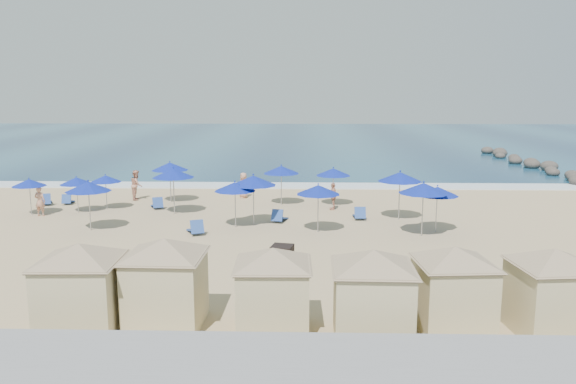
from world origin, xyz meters
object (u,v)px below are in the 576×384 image
Objects in this scene: rock_jetty at (538,165)px; umbrella_11 at (437,191)px; beachgoer_3 at (244,185)px; cabana_2 at (273,279)px; umbrella_7 at (281,170)px; umbrella_13 at (423,188)px; umbrella_3 at (88,187)px; umbrella_0 at (29,183)px; cabana_1 at (165,271)px; cabana_5 at (553,280)px; umbrella_12 at (253,180)px; umbrella_6 at (235,187)px; trash_bin at (282,256)px; beachgoer_2 at (333,196)px; cabana_3 at (373,283)px; beachgoer_1 at (137,185)px; umbrella_2 at (105,179)px; beachgoer_0 at (40,201)px; umbrella_9 at (333,172)px; umbrella_5 at (173,173)px; umbrella_1 at (76,181)px; umbrella_4 at (170,166)px; cabana_4 at (454,277)px; umbrella_10 at (400,177)px; umbrella_8 at (318,190)px; cabana_0 at (80,276)px.

umbrella_11 is at bearing -121.89° from rock_jetty.
beachgoer_3 is at bearing 139.86° from umbrella_11.
umbrella_7 is (-0.50, 18.15, 0.58)m from cabana_2.
umbrella_13 is at bearing -136.51° from umbrella_11.
umbrella_0 is at bearing 143.85° from umbrella_3.
umbrella_7 is at bearing -143.51° from rock_jetty.
cabana_1 reaches higher than cabana_5.
cabana_1 reaches higher than umbrella_3.
umbrella_3 is 0.95× the size of umbrella_12.
umbrella_12 is (0.87, 0.52, 0.24)m from umbrella_6.
beachgoer_2 reaches higher than trash_bin.
cabana_3 reaches higher than beachgoer_3.
beachgoer_1 is 1.16× the size of beachgoer_3.
umbrella_2 is 17.88m from umbrella_13.
cabana_1 reaches higher than umbrella_7.
umbrella_13 is 1.61× the size of beachgoer_0.
umbrella_9 is at bearing 106.11° from cabana_5.
umbrella_5 reaches higher than beachgoer_0.
umbrella_13 is (16.96, -5.64, 0.50)m from umbrella_2.
umbrella_9 reaches higher than umbrella_1.
umbrella_4 is at bearing -151.52° from rock_jetty.
umbrella_11 reaches higher than trash_bin.
cabana_4 is 2.63× the size of beachgoer_3.
cabana_2 is at bearing -98.21° from umbrella_9.
umbrella_6 is 1.02× the size of umbrella_9.
umbrella_3 is 1.34× the size of beachgoer_1.
umbrella_4 is at bearing 126.78° from umbrella_6.
umbrella_10 reaches higher than umbrella_2.
cabana_2 is 2.28× the size of beachgoer_1.
cabana_1 is 17.97m from umbrella_7.
beachgoer_0 is at bearing 126.11° from cabana_1.
cabana_1 reaches higher than trash_bin.
umbrella_8 is at bearing 118.58° from cabana_5.
beachgoer_0 reaches higher than beachgoer_2.
umbrella_10 is 1.69× the size of beachgoer_2.
cabana_0 reaches higher than umbrella_5.
beachgoer_0 is at bearing -148.85° from umbrella_2.
cabana_4 is at bearing -61.68° from umbrella_12.
umbrella_0 is at bearing 142.90° from cabana_4.
umbrella_5 is (-6.37, 9.29, 1.89)m from trash_bin.
umbrella_11 is at bearing -125.76° from beachgoer_1.
cabana_4 is 10.69m from umbrella_13.
umbrella_8 is 1.48× the size of beachgoer_3.
umbrella_9 is at bearing -108.13° from beachgoer_1.
cabana_1 is at bearing -59.85° from umbrella_3.
rock_jetty is 6.20× the size of cabana_2.
rock_jetty is 35.33m from trash_bin.
cabana_5 reaches higher than umbrella_11.
umbrella_3 is 1.54× the size of beachgoer_0.
umbrella_1 is (-6.47, 15.75, 0.18)m from cabana_0.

